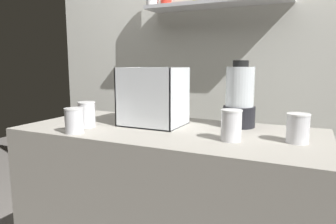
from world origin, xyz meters
The scene contains 8 objects.
counter centered at (0.00, 0.00, 0.45)m, with size 1.40×0.64×0.90m, color #9E998E.
back_wall_unit centered at (0.00, 0.77, 1.26)m, with size 2.60×0.24×2.50m.
carrot_display_bin centered at (-0.11, 0.06, 0.99)m, with size 0.30×0.24×0.29m.
blender_pitcher centered at (0.29, 0.19, 1.04)m, with size 0.15×0.15×0.32m.
juice_cup_pomegranate_far_left centered at (-0.37, -0.13, 0.95)m, with size 0.08×0.08×0.12m.
juice_cup_carrot_left centered at (-0.33, -0.26, 0.95)m, with size 0.08×0.08×0.11m.
juice_cup_beet_middle centered at (0.32, -0.10, 0.96)m, with size 0.08×0.08×0.12m.
juice_cup_carrot_right centered at (0.56, -0.02, 0.95)m, with size 0.09×0.09×0.11m.
Camera 1 is at (0.60, -1.26, 1.20)m, focal length 32.42 mm.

